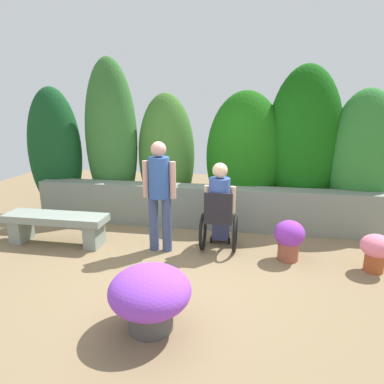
# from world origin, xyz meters

# --- Properties ---
(ground_plane) EXTENTS (12.29, 12.29, 0.00)m
(ground_plane) POSITION_xyz_m (0.00, 0.00, 0.00)
(ground_plane) COLOR olive
(stone_retaining_wall) EXTENTS (5.99, 0.38, 0.74)m
(stone_retaining_wall) POSITION_xyz_m (0.00, 1.54, 0.37)
(stone_retaining_wall) COLOR gray
(stone_retaining_wall) RESTS_ON ground
(hedge_backdrop) EXTENTS (6.82, 1.08, 2.98)m
(hedge_backdrop) POSITION_xyz_m (0.24, 2.09, 1.28)
(hedge_backdrop) COLOR #13441F
(hedge_backdrop) RESTS_ON ground
(stone_bench) EXTENTS (1.61, 0.44, 0.48)m
(stone_bench) POSITION_xyz_m (-2.10, 0.39, 0.32)
(stone_bench) COLOR gray
(stone_bench) RESTS_ON ground
(person_in_wheelchair) EXTENTS (0.53, 0.66, 1.33)m
(person_in_wheelchair) POSITION_xyz_m (0.42, 0.61, 0.62)
(person_in_wheelchair) COLOR black
(person_in_wheelchair) RESTS_ON ground
(person_standing_companion) EXTENTS (0.49, 0.30, 1.63)m
(person_standing_companion) POSITION_xyz_m (-0.43, 0.42, 0.94)
(person_standing_companion) COLOR #3A4971
(person_standing_companion) RESTS_ON ground
(flower_pot_purple_near) EXTENTS (0.39, 0.39, 0.51)m
(flower_pot_purple_near) POSITION_xyz_m (2.49, 0.26, 0.30)
(flower_pot_purple_near) COLOR #A44A25
(flower_pot_purple_near) RESTS_ON ground
(flower_pot_terracotta_by_wall) EXTENTS (0.80, 0.80, 0.63)m
(flower_pot_terracotta_by_wall) POSITION_xyz_m (-0.04, -1.37, 0.36)
(flower_pot_terracotta_by_wall) COLOR #4C4A48
(flower_pot_terracotta_by_wall) RESTS_ON ground
(flower_pot_red_accent) EXTENTS (0.42, 0.42, 0.58)m
(flower_pot_red_accent) POSITION_xyz_m (1.42, 0.42, 0.33)
(flower_pot_red_accent) COLOR #954D39
(flower_pot_red_accent) RESTS_ON ground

